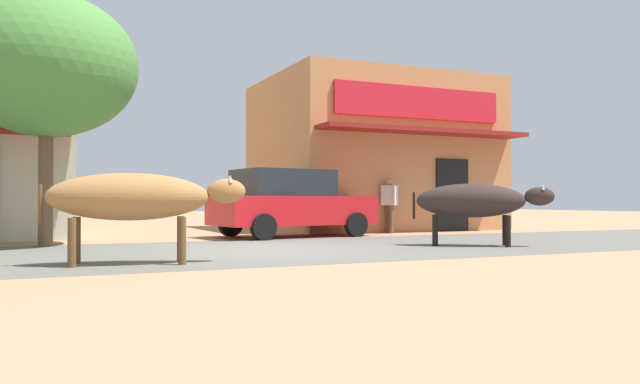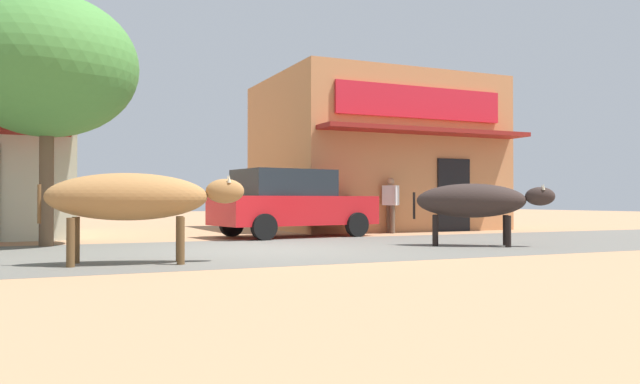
{
  "view_description": "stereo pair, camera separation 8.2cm",
  "coord_description": "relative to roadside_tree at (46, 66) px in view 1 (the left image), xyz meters",
  "views": [
    {
      "loc": [
        -3.8,
        -10.83,
        0.9
      ],
      "look_at": [
        1.3,
        0.4,
        1.06
      ],
      "focal_mm": 35.47,
      "sensor_mm": 36.0,
      "label": 1
    },
    {
      "loc": [
        -3.73,
        -10.86,
        0.9
      ],
      "look_at": [
        1.3,
        0.4,
        1.06
      ],
      "focal_mm": 35.47,
      "sensor_mm": 36.0,
      "label": 2
    }
  ],
  "objects": [
    {
      "name": "storefront_right_club",
      "position": [
        9.71,
        4.42,
        -1.17
      ],
      "size": [
        6.7,
        6.38,
        4.69
      ],
      "color": "#BF7A4B",
      "rests_on": "ground"
    },
    {
      "name": "asphalt_road",
      "position": [
        3.59,
        -2.56,
        -3.52
      ],
      "size": [
        72.0,
        5.7,
        0.0
      ],
      "primitive_type": "cube",
      "color": "#5C5A53",
      "rests_on": "ground"
    },
    {
      "name": "ground",
      "position": [
        3.59,
        -2.56,
        -3.52
      ],
      "size": [
        80.0,
        80.0,
        0.0
      ],
      "primitive_type": "plane",
      "color": "#A47955"
    },
    {
      "name": "roadside_tree",
      "position": [
        0.0,
        0.0,
        0.0
      ],
      "size": [
        3.48,
        3.48,
        4.92
      ],
      "color": "brown",
      "rests_on": "ground"
    },
    {
      "name": "pedestrian_by_shop",
      "position": [
        8.63,
        1.5,
        -2.64
      ],
      "size": [
        0.45,
        0.61,
        1.51
      ],
      "color": "brown",
      "rests_on": "ground"
    },
    {
      "name": "cow_near_brown",
      "position": [
        1.07,
        -4.21,
        -2.58
      ],
      "size": [
        2.81,
        1.12,
        1.28
      ],
      "color": "#9D6C3C",
      "rests_on": "ground"
    },
    {
      "name": "parked_hatchback_car",
      "position": [
        5.53,
        1.04,
        -2.68
      ],
      "size": [
        4.15,
        2.36,
        1.64
      ],
      "color": "red",
      "rests_on": "ground"
    },
    {
      "name": "cow_far_dark",
      "position": [
        7.69,
        -3.31,
        -2.64
      ],
      "size": [
        2.45,
        1.94,
        1.23
      ],
      "color": "#2F2420",
      "rests_on": "ground"
    }
  ]
}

